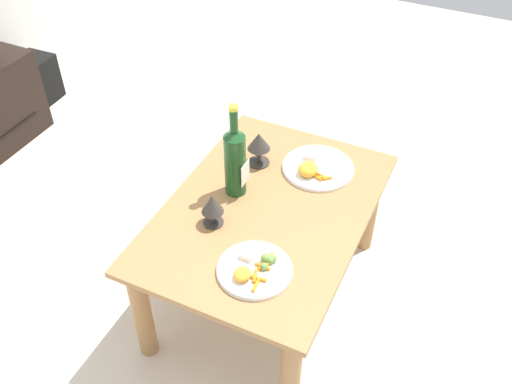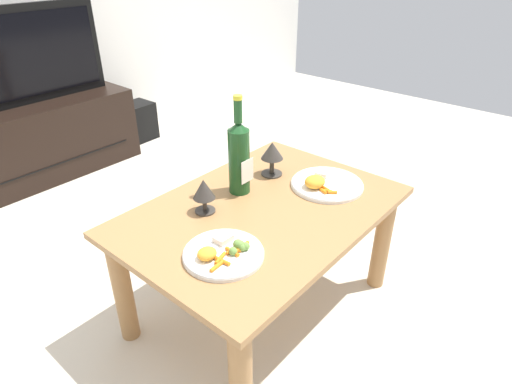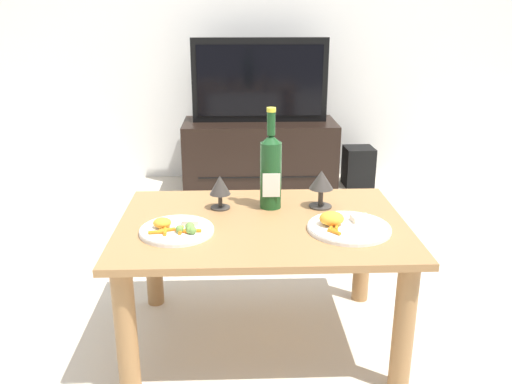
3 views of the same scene
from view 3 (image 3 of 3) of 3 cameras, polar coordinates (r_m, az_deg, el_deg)
name	(u,v)px [view 3 (image 3 of 3)]	position (r m, az deg, el deg)	size (l,w,h in m)	color
ground_plane	(262,339)	(2.13, 0.61, -15.48)	(6.40, 6.40, 0.00)	beige
dining_table	(262,246)	(1.94, 0.65, -5.77)	(1.02, 0.71, 0.49)	#9E7042
tv_stand	(260,155)	(3.77, 0.39, 4.01)	(1.06, 0.47, 0.48)	black
tv_screen	(260,81)	(3.67, 0.41, 11.86)	(0.92, 0.05, 0.56)	black
floor_speaker	(358,166)	(3.90, 10.90, 2.71)	(0.20, 0.20, 0.28)	black
wine_bottle	(271,169)	(1.99, 1.59, 2.52)	(0.08, 0.08, 0.38)	#19471E
goblet_left	(220,187)	(2.00, -3.88, 0.56)	(0.08, 0.08, 0.13)	#38332D
goblet_right	(321,182)	(2.02, 7.00, 1.05)	(0.09, 0.09, 0.15)	#38332D
dinner_plate_left	(177,229)	(1.82, -8.47, -3.97)	(0.25, 0.25, 0.05)	white
dinner_plate_right	(347,226)	(1.85, 9.68, -3.61)	(0.29, 0.29, 0.06)	white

